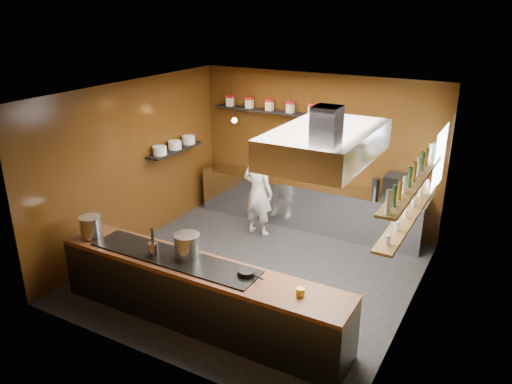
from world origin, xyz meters
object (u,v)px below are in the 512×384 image
Objects in this scene: stockpot_large at (91,227)px; chef at (258,192)px; extractor_hood at (326,143)px; espresso_machine at (397,187)px; stockpot_small at (187,246)px.

stockpot_large is 3.26m from chef.
stockpot_large is at bearing -158.08° from extractor_hood.
stockpot_large is 0.73× the size of espresso_machine.
espresso_machine is (1.95, 3.69, 0.01)m from stockpot_small.
stockpot_small is at bearing -118.74° from espresso_machine.
espresso_machine is at bearing 80.69° from extractor_hood.
extractor_hood is at bearing 35.87° from stockpot_small.
chef is at bearing 68.66° from stockpot_large.
extractor_hood is 5.53× the size of stockpot_small.
chef is at bearing -161.79° from espresso_machine.
chef reaches higher than stockpot_large.
espresso_machine reaches higher than stockpot_small.
stockpot_small is (1.65, 0.18, 0.01)m from stockpot_large.
espresso_machine is (3.60, 3.87, 0.02)m from stockpot_large.
extractor_hood is 2.97m from espresso_machine.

